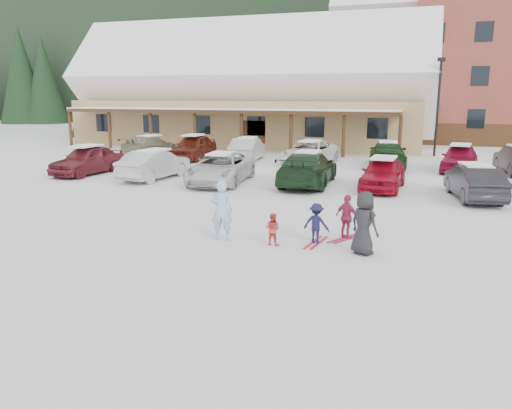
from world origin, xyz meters
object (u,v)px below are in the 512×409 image
(parked_car_4, at_px, (383,173))
(parked_car_5, at_px, (474,182))
(lamp_post, at_px, (438,102))
(child_navy, at_px, (316,223))
(parked_car_7, at_px, (150,146))
(parked_car_12, at_px, (460,158))
(child_magenta, at_px, (347,217))
(bystander_dark, at_px, (364,223))
(adult_skier, at_px, (222,210))
(toddler_red, at_px, (273,229))
(parked_car_0, at_px, (87,160))
(parked_car_10, at_px, (310,152))
(parked_car_11, at_px, (388,155))
(parked_car_3, at_px, (308,168))
(parked_car_9, at_px, (248,149))
(parked_car_2, at_px, (221,168))
(day_lodge, at_px, (249,96))
(parked_car_8, at_px, (193,147))
(parked_car_1, at_px, (154,164))

(parked_car_4, distance_m, parked_car_5, 3.80)
(lamp_post, relative_size, child_navy, 5.56)
(parked_car_7, xyz_separation_m, parked_car_12, (19.55, -0.93, 0.05))
(parked_car_4, relative_size, parked_car_5, 0.98)
(child_magenta, bearing_deg, bystander_dark, 145.38)
(adult_skier, bearing_deg, parked_car_12, -125.18)
(child_navy, height_order, parked_car_12, parked_car_12)
(toddler_red, relative_size, parked_car_4, 0.22)
(child_navy, bearing_deg, parked_car_4, -89.31)
(parked_car_0, distance_m, parked_car_10, 12.70)
(parked_car_7, xyz_separation_m, parked_car_11, (15.71, -0.42, 0.04))
(lamp_post, distance_m, adult_skier, 23.85)
(adult_skier, height_order, parked_car_3, adult_skier)
(parked_car_7, distance_m, parked_car_9, 7.11)
(parked_car_4, bearing_deg, child_navy, -93.75)
(parked_car_5, bearing_deg, parked_car_2, -11.42)
(child_navy, distance_m, parked_car_2, 10.37)
(day_lodge, distance_m, child_magenta, 29.04)
(parked_car_7, height_order, parked_car_9, parked_car_9)
(parked_car_2, bearing_deg, parked_car_5, -6.41)
(day_lodge, xyz_separation_m, toddler_red, (9.98, -27.54, -3.48))
(day_lodge, distance_m, child_navy, 29.39)
(bystander_dark, distance_m, parked_car_7, 23.46)
(child_magenta, distance_m, parked_car_10, 15.81)
(parked_car_8, bearing_deg, day_lodge, 87.43)
(parked_car_1, bearing_deg, parked_car_3, -168.47)
(parked_car_3, distance_m, parked_car_7, 14.57)
(lamp_post, bearing_deg, parked_car_8, -156.54)
(child_magenta, distance_m, parked_car_12, 15.38)
(adult_skier, height_order, parked_car_4, adult_skier)
(parked_car_3, bearing_deg, parked_car_4, 177.85)
(parked_car_2, distance_m, parked_car_12, 13.24)
(lamp_post, height_order, parked_car_7, lamp_post)
(parked_car_1, height_order, parked_car_7, parked_car_1)
(adult_skier, distance_m, parked_car_2, 9.50)
(parked_car_1, height_order, parked_car_4, parked_car_1)
(parked_car_8, relative_size, parked_car_12, 1.06)
(parked_car_0, xyz_separation_m, parked_car_10, (10.37, 7.35, -0.05))
(parked_car_7, bearing_deg, parked_car_9, -176.89)
(day_lodge, xyz_separation_m, parked_car_2, (4.87, -18.73, -3.23))
(parked_car_8, distance_m, parked_car_9, 3.59)
(lamp_post, bearing_deg, child_magenta, -97.75)
(toddler_red, xyz_separation_m, parked_car_10, (-2.42, 16.45, 0.24))
(bystander_dark, bearing_deg, parked_car_5, -78.35)
(parked_car_5, height_order, parked_car_9, parked_car_9)
(day_lodge, relative_size, parked_car_10, 5.73)
(day_lodge, distance_m, adult_skier, 28.95)
(parked_car_1, relative_size, parked_car_12, 1.01)
(child_navy, distance_m, child_magenta, 1.04)
(child_magenta, xyz_separation_m, parked_car_8, (-11.95, 15.12, 0.12))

